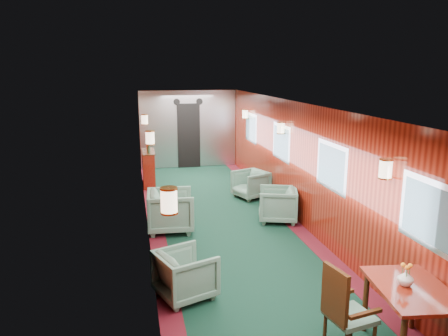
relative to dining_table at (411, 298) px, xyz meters
name	(u,v)px	position (x,y,z in m)	size (l,w,h in m)	color
room	(230,148)	(-1.10, 3.83, 0.97)	(12.00, 12.10, 2.40)	#0D2F20
bulkhead	(188,130)	(-1.10, 9.74, 0.52)	(2.98, 0.17, 2.39)	#B8BBC0
windows_right	(303,153)	(0.39, 4.08, 0.79)	(0.02, 8.60, 0.80)	silver
wall_sconces	(224,135)	(-1.10, 4.40, 1.13)	(2.97, 7.97, 0.25)	#FFEFC6
dining_table	(411,298)	(0.00, 0.00, 0.00)	(0.87, 1.14, 0.79)	maroon
side_chair	(343,308)	(-0.71, 0.12, -0.10)	(0.54, 0.56, 1.04)	#214E42
credenza	(148,168)	(-2.44, 7.74, -0.19)	(0.32, 1.03, 1.20)	maroon
flower_vase	(406,278)	(-0.05, 0.05, 0.21)	(0.17, 0.17, 0.17)	silver
armchair_left_near	(185,274)	(-2.20, 1.71, -0.34)	(0.70, 0.72, 0.66)	#214E42
armchair_left_far	(171,211)	(-2.17, 4.25, -0.27)	(0.84, 0.87, 0.79)	#214E42
armchair_right_near	(278,205)	(0.01, 4.35, -0.32)	(0.74, 0.76, 0.69)	#214E42
armchair_right_far	(251,184)	(-0.10, 6.05, -0.33)	(0.70, 0.73, 0.66)	#214E42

